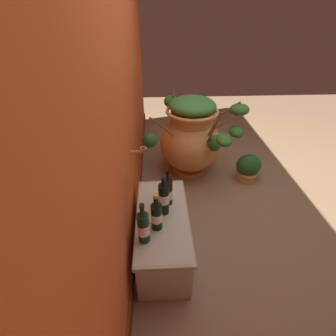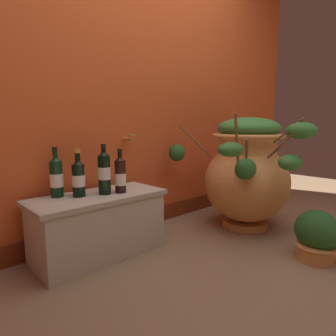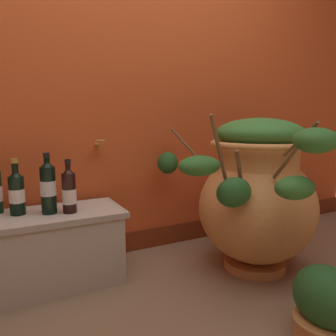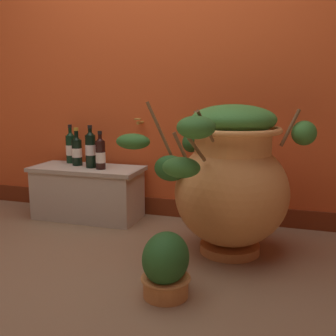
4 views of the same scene
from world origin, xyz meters
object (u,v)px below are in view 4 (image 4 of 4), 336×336
at_px(wine_bottle_back, 71,147).
at_px(wine_bottle_left, 91,148).
at_px(wine_bottle_middle, 77,150).
at_px(potted_shrub, 166,266).
at_px(wine_bottle_right, 100,153).
at_px(terracotta_urn, 230,179).

bearing_deg(wine_bottle_back, wine_bottle_left, -28.60).
height_order(wine_bottle_left, wine_bottle_back, wine_bottle_left).
distance_m(wine_bottle_middle, wine_bottle_back, 0.13).
bearing_deg(potted_shrub, wine_bottle_middle, 135.68).
xyz_separation_m(wine_bottle_right, potted_shrub, (0.82, -0.96, -0.37)).
bearing_deg(potted_shrub, wine_bottle_right, 130.63).
xyz_separation_m(wine_bottle_middle, potted_shrub, (1.07, -1.05, -0.38)).
xyz_separation_m(terracotta_urn, wine_bottle_left, (-1.13, 0.35, 0.09)).
height_order(terracotta_urn, potted_shrub, terracotta_urn).
distance_m(wine_bottle_left, wine_bottle_right, 0.11).
xyz_separation_m(terracotta_urn, wine_bottle_back, (-1.38, 0.49, 0.07)).
distance_m(terracotta_urn, wine_bottle_right, 1.07).
xyz_separation_m(wine_bottle_left, wine_bottle_right, (0.10, -0.03, -0.03)).
bearing_deg(wine_bottle_left, potted_shrub, -47.12).
xyz_separation_m(wine_bottle_left, potted_shrub, (0.92, -0.99, -0.40)).
bearing_deg(wine_bottle_back, wine_bottle_middle, -38.86).
distance_m(wine_bottle_right, wine_bottle_back, 0.40).
distance_m(terracotta_urn, wine_bottle_middle, 1.34).
height_order(terracotta_urn, wine_bottle_right, terracotta_urn).
height_order(wine_bottle_left, potted_shrub, wine_bottle_left).
distance_m(wine_bottle_middle, wine_bottle_right, 0.27).
relative_size(wine_bottle_left, potted_shrub, 1.00).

